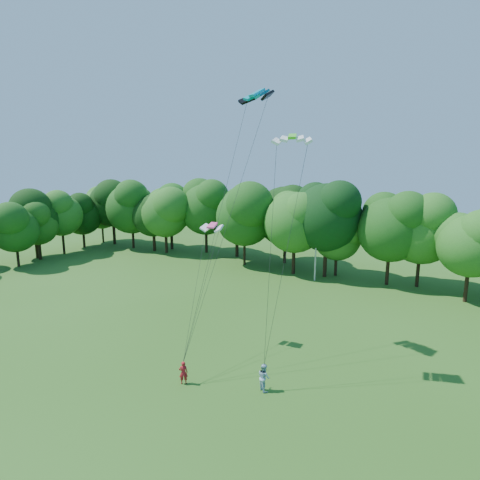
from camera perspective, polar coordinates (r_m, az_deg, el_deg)
The scene contains 10 objects.
ground at distance 24.88m, azimuth -18.52°, elevation -24.27°, with size 160.00×160.00×0.00m, color #2A5918.
utility_pole at distance 48.68m, azimuth 11.48°, elevation -1.13°, with size 1.59×0.75×8.50m.
kite_flyer_left at distance 26.59m, azimuth -8.62°, elevation -19.35°, with size 0.58×0.38×1.59m, color #AF1620.
kite_flyer_right at distance 25.68m, azimuth 3.66°, elevation -20.12°, with size 0.88×0.69×1.81m, color #99BBD5.
kite_teal at distance 29.87m, azimuth 2.62°, elevation 21.50°, with size 3.06×2.04×0.74m.
kite_green at distance 24.91m, azimuth 7.97°, elevation 15.36°, with size 2.71×1.91×0.46m.
kite_pink at distance 29.59m, azimuth -4.26°, elevation 2.23°, with size 1.88×1.08×0.43m.
tree_back_west at distance 68.10m, azimuth -10.53°, elevation 5.17°, with size 8.70×8.70×12.65m.
tree_back_center at distance 50.11m, azimuth 13.15°, elevation 4.45°, with size 9.87×9.87×14.35m.
tree_flank_west at distance 67.16m, azimuth -28.55°, elevation 2.54°, with size 6.83×6.83×9.93m.
Camera 1 is at (16.19, -12.74, 13.96)m, focal length 28.00 mm.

